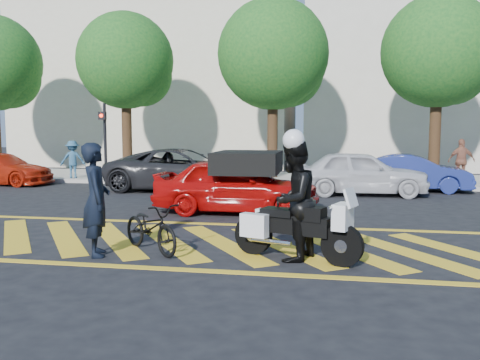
% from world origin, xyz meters
% --- Properties ---
extents(ground, '(90.00, 90.00, 0.00)m').
position_xyz_m(ground, '(0.00, 0.00, 0.00)').
color(ground, black).
rests_on(ground, ground).
extents(sidewalk, '(60.00, 5.00, 0.15)m').
position_xyz_m(sidewalk, '(0.00, 12.00, 0.07)').
color(sidewalk, '#9E998E').
rests_on(sidewalk, ground).
extents(crosswalk, '(12.33, 4.00, 0.01)m').
position_xyz_m(crosswalk, '(-0.04, 0.00, 0.00)').
color(crosswalk, gold).
rests_on(crosswalk, ground).
extents(building_left, '(16.00, 8.00, 10.00)m').
position_xyz_m(building_left, '(-8.00, 21.00, 5.00)').
color(building_left, beige).
rests_on(building_left, ground).
extents(building_right, '(16.00, 8.00, 11.00)m').
position_xyz_m(building_right, '(9.00, 21.00, 5.50)').
color(building_right, beige).
rests_on(building_right, ground).
extents(tree_left, '(4.20, 4.20, 7.26)m').
position_xyz_m(tree_left, '(-6.37, 12.06, 4.99)').
color(tree_left, black).
rests_on(tree_left, ground).
extents(tree_center, '(4.60, 4.60, 7.56)m').
position_xyz_m(tree_center, '(0.13, 12.06, 5.10)').
color(tree_center, black).
rests_on(tree_center, ground).
extents(tree_right, '(4.40, 4.40, 7.41)m').
position_xyz_m(tree_right, '(6.63, 12.06, 5.05)').
color(tree_right, black).
rests_on(tree_right, ground).
extents(signal_pole, '(0.28, 0.43, 3.20)m').
position_xyz_m(signal_pole, '(-6.50, 9.74, 1.92)').
color(signal_pole, black).
rests_on(signal_pole, ground).
extents(officer_bike, '(0.74, 0.85, 1.95)m').
position_xyz_m(officer_bike, '(-1.46, -1.29, 0.98)').
color(officer_bike, black).
rests_on(officer_bike, ground).
extents(bicycle, '(1.67, 1.53, 0.89)m').
position_xyz_m(bicycle, '(-0.64, -0.87, 0.44)').
color(bicycle, black).
rests_on(bicycle, ground).
extents(police_motorcycle, '(2.21, 1.17, 1.01)m').
position_xyz_m(police_motorcycle, '(1.91, -0.96, 0.55)').
color(police_motorcycle, black).
rests_on(police_motorcycle, ground).
extents(officer_moto, '(1.05, 1.18, 2.01)m').
position_xyz_m(officer_moto, '(1.90, -0.98, 1.01)').
color(officer_moto, black).
rests_on(officer_moto, ground).
extents(red_convertible, '(4.28, 1.77, 1.45)m').
position_xyz_m(red_convertible, '(0.08, 3.50, 0.73)').
color(red_convertible, '#AA0807').
rests_on(red_convertible, ground).
extents(parked_left, '(4.38, 2.06, 1.23)m').
position_xyz_m(parked_left, '(-10.33, 8.54, 0.62)').
color(parked_left, '#AC1D0A').
rests_on(parked_left, ground).
extents(parked_mid_left, '(5.48, 2.74, 1.49)m').
position_xyz_m(parked_mid_left, '(-2.66, 7.80, 0.75)').
color(parked_mid_left, black).
rests_on(parked_mid_left, ground).
extents(parked_mid_right, '(4.42, 1.92, 1.48)m').
position_xyz_m(parked_mid_right, '(3.43, 7.80, 0.74)').
color(parked_mid_right, silver).
rests_on(parked_mid_right, ground).
extents(parked_right, '(4.01, 1.70, 1.29)m').
position_xyz_m(parked_right, '(5.30, 9.20, 0.64)').
color(parked_right, navy).
rests_on(parked_right, ground).
extents(pedestrian_left, '(1.15, 0.96, 1.54)m').
position_xyz_m(pedestrian_left, '(-8.11, 10.10, 0.92)').
color(pedestrian_left, '#2B5677').
rests_on(pedestrian_left, sidewalk).
extents(pedestrian_right, '(0.99, 0.46, 1.65)m').
position_xyz_m(pedestrian_right, '(7.33, 11.09, 0.98)').
color(pedestrian_right, '#965B44').
rests_on(pedestrian_right, sidewalk).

